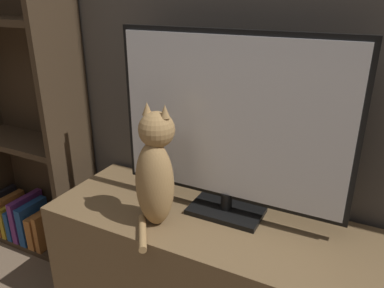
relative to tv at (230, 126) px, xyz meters
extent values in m
cube|color=#47423D|center=(-0.04, 0.20, 0.40)|extent=(4.80, 0.05, 2.60)
cube|color=brown|center=(-0.04, -0.08, -0.63)|extent=(1.28, 0.47, 0.54)
cube|color=black|center=(0.00, 0.00, -0.35)|extent=(0.28, 0.17, 0.02)
cylinder|color=black|center=(0.00, 0.00, -0.31)|extent=(0.04, 0.04, 0.07)
cube|color=black|center=(0.00, 0.00, 0.02)|extent=(0.88, 0.02, 0.63)
cube|color=white|center=(0.00, -0.01, 0.02)|extent=(0.84, 0.01, 0.59)
ellipsoid|color=#997547|center=(-0.21, -0.19, -0.20)|extent=(0.14, 0.13, 0.33)
ellipsoid|color=black|center=(-0.21, -0.14, -0.21)|extent=(0.08, 0.04, 0.18)
sphere|color=#997547|center=(-0.21, -0.16, 0.00)|extent=(0.13, 0.13, 0.13)
cone|color=#997547|center=(-0.24, -0.16, 0.07)|extent=(0.04, 0.04, 0.04)
cone|color=#997547|center=(-0.17, -0.16, 0.07)|extent=(0.04, 0.04, 0.04)
cylinder|color=#997547|center=(-0.21, -0.28, -0.35)|extent=(0.14, 0.18, 0.03)
cube|color=#3D2D1E|center=(-0.83, 0.03, 0.02)|extent=(0.03, 0.28, 1.84)
cube|color=#3D2D1E|center=(-1.15, 0.15, 0.02)|extent=(0.67, 0.03, 1.84)
cube|color=#3D2D1E|center=(-1.15, 0.03, -0.88)|extent=(0.61, 0.25, 0.03)
cube|color=#3D2D1E|center=(-1.15, 0.03, -0.28)|extent=(0.61, 0.25, 0.03)
cube|color=#3D2D1E|center=(-1.15, 0.03, 0.32)|extent=(0.61, 0.25, 0.03)
cube|color=black|center=(-1.42, 0.00, -0.75)|extent=(0.03, 0.20, 0.24)
cube|color=#AD662D|center=(-1.36, 0.00, -0.76)|extent=(0.04, 0.20, 0.21)
cube|color=#B79323|center=(-1.31, -0.02, -0.78)|extent=(0.03, 0.16, 0.19)
cube|color=navy|center=(-1.27, -0.01, -0.78)|extent=(0.03, 0.18, 0.18)
cube|color=#6B2D75|center=(-1.22, 0.01, -0.75)|extent=(0.04, 0.22, 0.25)
cube|color=navy|center=(-1.16, 0.00, -0.75)|extent=(0.05, 0.19, 0.23)
cube|color=#AD662D|center=(-1.09, 0.01, -0.78)|extent=(0.05, 0.22, 0.19)
cube|color=#AD662D|center=(-1.04, 0.01, -0.76)|extent=(0.03, 0.20, 0.22)
camera|label=1|loc=(0.46, -1.19, 0.44)|focal=35.00mm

